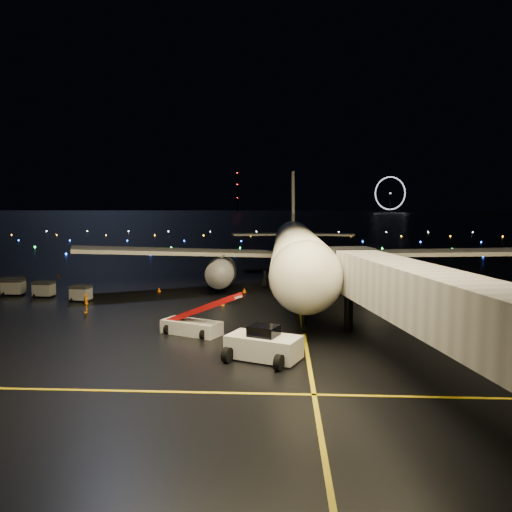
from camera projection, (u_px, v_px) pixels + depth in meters
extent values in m
plane|color=black|center=(267.00, 220.00, 334.46)|extent=(2000.00, 2000.00, 0.00)
cube|color=gold|center=(299.00, 302.00, 50.68)|extent=(0.25, 80.00, 0.02)
cube|color=silver|center=(264.00, 342.00, 31.76)|extent=(5.16, 3.98, 2.19)
imported|color=orange|center=(86.00, 303.00, 45.56)|extent=(0.74, 1.13, 1.78)
cone|color=#F35C00|center=(223.00, 303.00, 48.96)|extent=(0.57, 0.57, 0.51)
cone|color=#F35C00|center=(244.00, 290.00, 56.32)|extent=(0.51, 0.51, 0.54)
cone|color=#F35C00|center=(159.00, 290.00, 56.78)|extent=(0.47, 0.47, 0.45)
cone|color=#F35C00|center=(59.00, 276.00, 68.12)|extent=(0.54, 0.54, 0.49)
cylinder|color=black|center=(237.00, 191.00, 771.55)|extent=(1.80, 1.80, 64.00)
cube|color=gray|center=(44.00, 289.00, 53.41)|extent=(2.08, 1.52, 1.70)
cube|color=gray|center=(81.00, 293.00, 51.09)|extent=(2.09, 1.60, 1.62)
cube|color=gray|center=(13.00, 287.00, 54.49)|extent=(2.23, 1.63, 1.83)
cube|color=gray|center=(13.00, 286.00, 55.22)|extent=(2.58, 2.17, 1.87)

